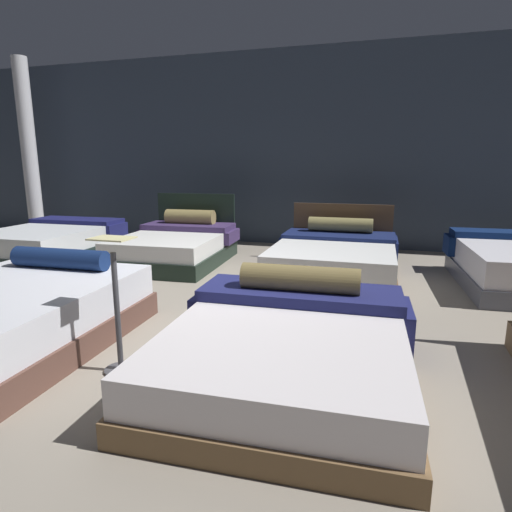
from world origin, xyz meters
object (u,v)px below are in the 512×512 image
bed_2 (287,347)px  support_pillar (29,151)px  bed_1 (13,314)px  price_sign (118,322)px  bed_6 (335,258)px  bed_5 (176,246)px  bed_4 (50,241)px

bed_2 → support_pillar: size_ratio=0.58×
bed_1 → price_sign: size_ratio=2.08×
bed_1 → bed_6: size_ratio=0.97×
bed_2 → bed_5: 3.92m
bed_5 → bed_1: bearing=-91.2°
bed_4 → bed_5: bed_5 is taller
bed_1 → support_pillar: (-3.86, 4.39, 1.49)m
bed_4 → bed_6: (4.72, -0.04, 0.01)m
bed_5 → price_sign: (1.24, -3.36, 0.12)m
bed_4 → price_sign: size_ratio=2.20×
bed_1 → support_pillar: bearing=129.5°
bed_4 → support_pillar: support_pillar is taller
bed_2 → price_sign: size_ratio=2.03×
bed_6 → bed_5: bearing=177.0°
price_sign → support_pillar: bearing=137.6°
bed_6 → support_pillar: (-6.21, 1.34, 1.50)m
bed_2 → bed_4: (-4.70, 3.00, 0.01)m
bed_2 → bed_6: 2.97m
bed_4 → bed_2: bearing=-33.9°
bed_1 → bed_5: bed_5 is taller
bed_2 → bed_4: bed_2 is taller
bed_4 → price_sign: bearing=-44.3°
bed_4 → support_pillar: size_ratio=0.63×
bed_2 → bed_5: bearing=126.0°
bed_2 → bed_5: (-2.42, 3.09, 0.04)m
bed_2 → support_pillar: bearing=143.1°
bed_6 → price_sign: size_ratio=2.13×
bed_5 → bed_6: size_ratio=0.95×
price_sign → bed_6: bearing=69.6°
bed_2 → bed_5: bed_5 is taller
price_sign → support_pillar: 6.92m
bed_5 → support_pillar: 4.23m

